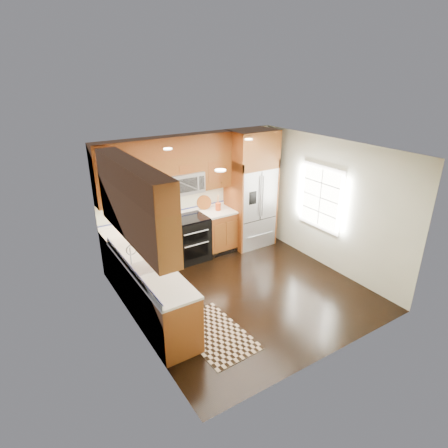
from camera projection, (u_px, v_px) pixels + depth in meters
ground at (244, 291)px, 6.87m from camera, size 4.00×4.00×0.00m
wall_back at (191, 195)px, 7.92m from camera, size 4.00×0.02×2.60m
wall_left at (132, 255)px, 5.38m from camera, size 0.02×4.00×2.60m
wall_right at (329, 205)px, 7.35m from camera, size 0.02×4.00×2.60m
window at (321, 197)px, 7.46m from camera, size 0.04×1.10×1.30m
base_cabinets at (161, 267)px, 6.79m from camera, size 2.85×3.00×0.90m
countertop at (164, 240)px, 6.76m from camera, size 2.86×3.01×0.04m
upper_cabinets at (155, 180)px, 6.36m from camera, size 2.85×3.00×1.15m
range at (189, 239)px, 7.86m from camera, size 0.76×0.67×0.95m
microwave at (184, 183)px, 7.50m from camera, size 0.76×0.40×0.42m
refrigerator at (251, 189)px, 8.27m from camera, size 0.98×0.75×2.60m
sink_faucet at (146, 263)px, 5.80m from camera, size 0.54×0.44×0.37m
rug at (215, 333)px, 5.77m from camera, size 0.90×1.43×0.01m
knife_block at (147, 217)px, 7.41m from camera, size 0.11×0.15×0.30m
utensil_crock at (218, 205)px, 8.06m from camera, size 0.14×0.14×0.34m
cutting_board at (204, 209)px, 8.15m from camera, size 0.41×0.41×0.02m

